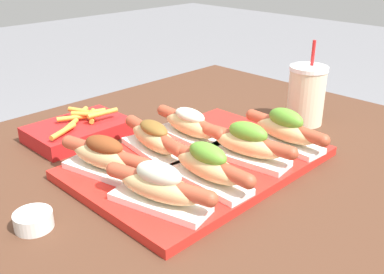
# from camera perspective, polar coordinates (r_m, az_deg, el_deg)

# --- Properties ---
(serving_tray) EXTENTS (0.48, 0.34, 0.02)m
(serving_tray) POSITION_cam_1_polar(r_m,az_deg,el_deg) (0.90, 0.91, -3.23)
(serving_tray) COLOR red
(serving_tray) RESTS_ON patio_table
(hot_dog_0) EXTENTS (0.10, 0.21, 0.08)m
(hot_dog_0) POSITION_cam_1_polar(r_m,az_deg,el_deg) (0.73, -4.20, -6.31)
(hot_dog_0) COLOR white
(hot_dog_0) RESTS_ON serving_tray
(hot_dog_1) EXTENTS (0.06, 0.21, 0.08)m
(hot_dog_1) POSITION_cam_1_polar(r_m,az_deg,el_deg) (0.79, 1.97, -3.67)
(hot_dog_1) COLOR white
(hot_dog_1) RESTS_ON serving_tray
(hot_dog_2) EXTENTS (0.08, 0.21, 0.08)m
(hot_dog_2) POSITION_cam_1_polar(r_m,az_deg,el_deg) (0.88, 7.04, -0.82)
(hot_dog_2) COLOR white
(hot_dog_2) RESTS_ON serving_tray
(hot_dog_3) EXTENTS (0.07, 0.21, 0.08)m
(hot_dog_3) POSITION_cam_1_polar(r_m,az_deg,el_deg) (0.96, 11.72, 0.96)
(hot_dog_3) COLOR white
(hot_dog_3) RESTS_ON serving_tray
(hot_dog_4) EXTENTS (0.10, 0.21, 0.07)m
(hot_dog_4) POSITION_cam_1_polar(r_m,az_deg,el_deg) (0.84, -10.99, -2.43)
(hot_dog_4) COLOR white
(hot_dog_4) RESTS_ON serving_tray
(hot_dog_5) EXTENTS (0.09, 0.21, 0.07)m
(hot_dog_5) POSITION_cam_1_polar(r_m,az_deg,el_deg) (0.90, -4.86, -0.18)
(hot_dog_5) COLOR white
(hot_dog_5) RESTS_ON serving_tray
(hot_dog_6) EXTENTS (0.07, 0.21, 0.07)m
(hot_dog_6) POSITION_cam_1_polar(r_m,az_deg,el_deg) (0.97, -0.29, 1.56)
(hot_dog_6) COLOR white
(hot_dog_6) RESTS_ON serving_tray
(sauce_bowl) EXTENTS (0.06, 0.06, 0.03)m
(sauce_bowl) POSITION_cam_1_polar(r_m,az_deg,el_deg) (0.76, -19.50, -9.84)
(sauce_bowl) COLOR silver
(sauce_bowl) RESTS_ON patio_table
(drink_cup) EXTENTS (0.09, 0.09, 0.20)m
(drink_cup) POSITION_cam_1_polar(r_m,az_deg,el_deg) (1.13, 14.14, 5.25)
(drink_cup) COLOR beige
(drink_cup) RESTS_ON patio_table
(fries_basket) EXTENTS (0.22, 0.15, 0.06)m
(fries_basket) POSITION_cam_1_polar(r_m,az_deg,el_deg) (1.06, -14.18, 0.90)
(fries_basket) COLOR red
(fries_basket) RESTS_ON patio_table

